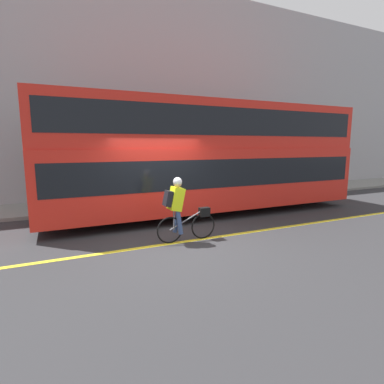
# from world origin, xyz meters

# --- Properties ---
(ground_plane) EXTENTS (80.00, 80.00, 0.00)m
(ground_plane) POSITION_xyz_m (0.00, 0.00, 0.00)
(ground_plane) COLOR #2D2D30
(road_center_line) EXTENTS (50.00, 0.14, 0.01)m
(road_center_line) POSITION_xyz_m (0.00, -0.05, 0.00)
(road_center_line) COLOR yellow
(road_center_line) RESTS_ON ground_plane
(sidewalk_curb) EXTENTS (60.00, 2.46, 0.12)m
(sidewalk_curb) POSITION_xyz_m (0.00, 5.16, 0.06)
(sidewalk_curb) COLOR gray
(sidewalk_curb) RESTS_ON ground_plane
(building_facade) EXTENTS (60.00, 0.30, 9.06)m
(building_facade) POSITION_xyz_m (0.00, 6.54, 4.53)
(building_facade) COLOR #9E9EA3
(building_facade) RESTS_ON ground_plane
(bus) EXTENTS (10.60, 2.49, 3.65)m
(bus) POSITION_xyz_m (2.16, 2.49, 2.02)
(bus) COLOR black
(bus) RESTS_ON ground_plane
(cyclist_on_bike) EXTENTS (1.52, 0.32, 1.57)m
(cyclist_on_bike) POSITION_xyz_m (0.14, -0.01, 0.85)
(cyclist_on_bike) COLOR black
(cyclist_on_bike) RESTS_ON ground_plane
(trash_bin) EXTENTS (0.45, 0.45, 0.98)m
(trash_bin) POSITION_xyz_m (-1.19, 5.03, 0.60)
(trash_bin) COLOR #262628
(trash_bin) RESTS_ON sidewalk_curb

